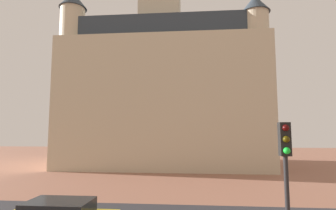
{
  "coord_description": "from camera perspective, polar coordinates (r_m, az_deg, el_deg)",
  "views": [
    {
      "loc": [
        1.48,
        -3.62,
        4.17
      ],
      "look_at": [
        0.21,
        10.92,
        5.67
      ],
      "focal_mm": 28.17,
      "sensor_mm": 36.0,
      "label": 1
    }
  ],
  "objects": [
    {
      "name": "landmark_building",
      "position": [
        35.09,
        -0.62,
        2.64
      ],
      "size": [
        24.19,
        15.38,
        31.27
      ],
      "color": "beige",
      "rests_on": "ground_plane"
    },
    {
      "name": "traffic_light_pole",
      "position": [
        7.84,
        24.23,
        -13.15
      ],
      "size": [
        0.28,
        0.34,
        4.43
      ],
      "color": "black",
      "rests_on": "ground_plane"
    }
  ]
}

